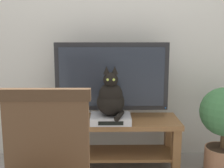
# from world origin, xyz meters

# --- Properties ---
(back_wall) EXTENTS (7.00, 0.12, 2.80)m
(back_wall) POSITION_xyz_m (0.00, 0.87, 1.40)
(back_wall) COLOR beige
(back_wall) RESTS_ON ground
(tv_stand) EXTENTS (1.20, 0.42, 0.47)m
(tv_stand) POSITION_xyz_m (0.01, 0.48, 0.33)
(tv_stand) COLOR brown
(tv_stand) RESTS_ON ground
(tv) EXTENTS (1.01, 0.20, 0.68)m
(tv) POSITION_xyz_m (0.01, 0.55, 0.83)
(tv) COLOR black
(tv) RESTS_ON tv_stand
(media_box) EXTENTS (0.35, 0.26, 0.06)m
(media_box) POSITION_xyz_m (-0.01, 0.39, 0.50)
(media_box) COLOR #BCBCC1
(media_box) RESTS_ON tv_stand
(cat) EXTENTS (0.24, 0.32, 0.43)m
(cat) POSITION_xyz_m (-0.00, 0.38, 0.69)
(cat) COLOR black
(cat) RESTS_ON media_box
(book_stack) EXTENTS (0.23, 0.19, 0.08)m
(book_stack) POSITION_xyz_m (-0.44, 0.44, 0.51)
(book_stack) COLOR beige
(book_stack) RESTS_ON tv_stand
(potted_plant) EXTENTS (0.42, 0.42, 0.77)m
(potted_plant) POSITION_xyz_m (0.98, 0.38, 0.46)
(potted_plant) COLOR #9E6B4C
(potted_plant) RESTS_ON ground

